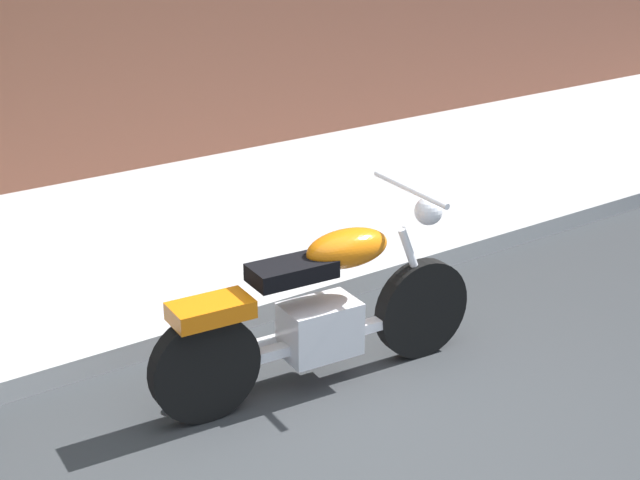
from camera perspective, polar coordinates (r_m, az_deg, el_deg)
ground_plane at (r=5.02m, az=1.32°, el=-12.90°), size 60.00×60.00×0.00m
sidewalk at (r=7.45m, az=-13.23°, el=-0.83°), size 20.30×3.25×0.14m
motorcycle at (r=5.42m, az=-0.04°, el=-4.38°), size 2.08×0.70×1.13m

